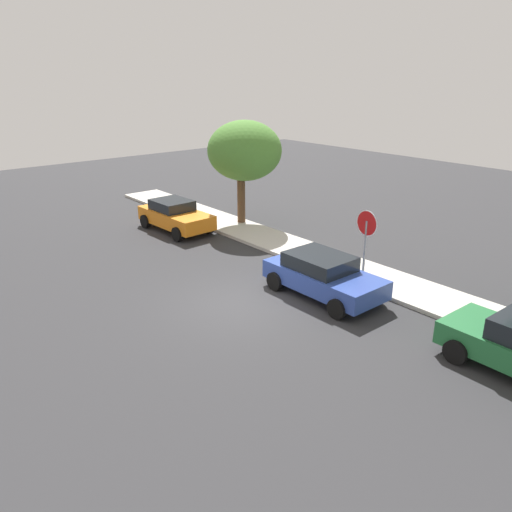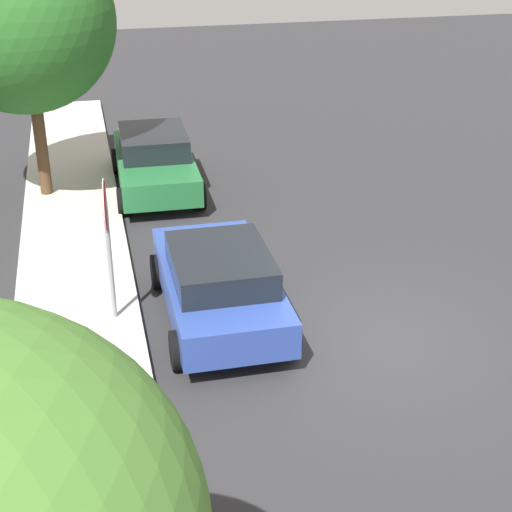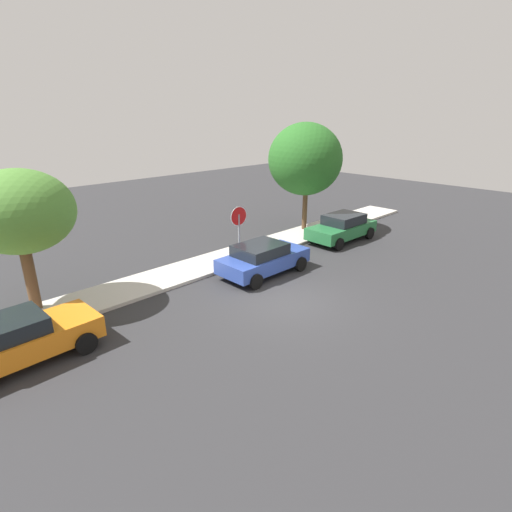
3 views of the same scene
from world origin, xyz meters
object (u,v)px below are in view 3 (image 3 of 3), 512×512
object	(u,v)px
stop_sign	(239,224)
parked_car_blue	(263,258)
parked_car_green	(342,227)
parked_car_orange	(20,339)
street_tree_mid_block	(305,159)
street_tree_near_corner	(20,212)

from	to	relation	value
stop_sign	parked_car_blue	bearing A→B (deg)	-97.92
parked_car_blue	parked_car_green	bearing A→B (deg)	3.39
stop_sign	parked_car_orange	xyz separation A→B (m)	(-9.67, -1.66, -1.13)
street_tree_mid_block	street_tree_near_corner	bearing A→B (deg)	179.57
parked_car_green	parked_car_orange	distance (m)	15.93
parked_car_blue	parked_car_orange	distance (m)	9.42
stop_sign	parked_car_green	world-z (taller)	stop_sign
parked_car_green	street_tree_mid_block	world-z (taller)	street_tree_mid_block
street_tree_near_corner	street_tree_mid_block	xyz separation A→B (m)	(14.54, -0.11, 0.59)
parked_car_blue	street_tree_mid_block	distance (m)	7.95
parked_car_orange	street_tree_mid_block	world-z (taller)	street_tree_mid_block
street_tree_mid_block	stop_sign	bearing A→B (deg)	-168.05
parked_car_blue	parked_car_orange	bearing A→B (deg)	179.19
parked_car_green	street_tree_mid_block	bearing A→B (deg)	90.58
parked_car_blue	parked_car_green	xyz separation A→B (m)	(6.50, 0.38, 0.02)
parked_car_blue	street_tree_mid_block	xyz separation A→B (m)	(6.47, 3.11, 3.41)
street_tree_mid_block	parked_car_green	bearing A→B (deg)	-89.42
parked_car_blue	street_tree_near_corner	xyz separation A→B (m)	(-8.07, 3.22, 2.82)
parked_car_blue	parked_car_orange	xyz separation A→B (m)	(-9.42, 0.13, -0.00)
parked_car_green	parked_car_blue	bearing A→B (deg)	-176.61
parked_car_blue	street_tree_mid_block	size ratio (longest dim) A/B	0.66
stop_sign	parked_car_green	size ratio (longest dim) A/B	0.62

